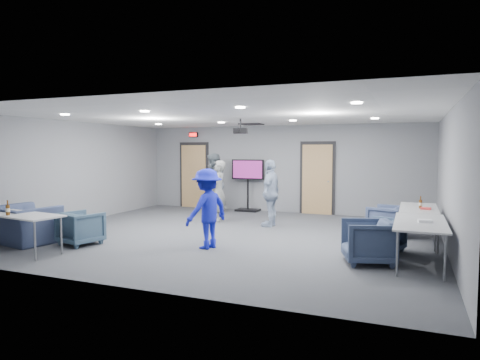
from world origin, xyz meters
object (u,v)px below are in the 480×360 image
at_px(person_c, 271,193).
at_px(chair_right_a, 387,220).
at_px(bottle_front, 8,210).
at_px(bottle_right, 420,204).
at_px(person_b, 213,183).
at_px(table_right_b, 420,224).
at_px(table_front_left, 22,217).
at_px(person_a, 218,191).
at_px(person_d, 207,209).
at_px(table_right_a, 419,210).
at_px(chair_front_b, 24,225).
at_px(chair_right_b, 382,235).
at_px(chair_front_a, 81,228).
at_px(chair_right_c, 368,242).
at_px(tv_stand, 248,182).
at_px(projector, 240,131).

distance_m(person_c, chair_right_a, 2.87).
relative_size(bottle_front, bottle_right, 1.09).
height_order(person_b, chair_right_a, person_b).
xyz_separation_m(table_right_b, bottle_front, (-7.08, -2.11, 0.14)).
bearing_deg(chair_right_a, table_front_left, -38.57).
relative_size(person_a, person_d, 1.05).
xyz_separation_m(person_b, table_right_a, (5.82, -2.19, -0.24)).
distance_m(chair_right_a, chair_front_b, 7.85).
relative_size(chair_right_a, table_right_a, 0.42).
relative_size(chair_right_b, table_right_b, 0.36).
height_order(chair_front_a, table_right_a, table_right_a).
height_order(chair_right_c, table_front_left, chair_right_c).
xyz_separation_m(person_b, bottle_right, (5.85, -2.33, -0.10)).
bearing_deg(tv_stand, projector, -72.44).
height_order(chair_right_b, projector, projector).
relative_size(chair_right_c, chair_front_b, 0.68).
height_order(chair_right_b, chair_front_b, chair_front_b).
distance_m(person_c, table_right_b, 4.29).
distance_m(chair_right_c, chair_front_a, 5.65).
height_order(person_c, table_right_b, person_c).
relative_size(chair_right_c, chair_front_a, 1.10).
relative_size(chair_front_b, tv_stand, 0.73).
bearing_deg(table_right_a, chair_front_a, 113.93).
bearing_deg(chair_right_b, bottle_right, 167.85).
xyz_separation_m(chair_right_c, chair_front_b, (-6.76, -1.03, 0.02)).
bearing_deg(table_right_b, chair_front_a, 98.44).
height_order(chair_right_b, bottle_front, bottle_front).
bearing_deg(projector, person_a, 123.91).
distance_m(person_b, person_c, 2.83).
distance_m(person_a, bottle_front, 5.22).
height_order(table_right_b, bottle_right, bottle_right).
xyz_separation_m(person_b, chair_front_b, (-1.76, -5.40, -0.53)).
xyz_separation_m(person_c, chair_front_a, (-2.96, -3.48, -0.51)).
bearing_deg(bottle_front, person_d, 29.63).
relative_size(chair_front_a, bottle_front, 2.65).
relative_size(person_d, bottle_right, 6.10).
height_order(person_b, chair_right_c, person_b).
height_order(chair_right_b, chair_right_c, chair_right_c).
xyz_separation_m(table_front_left, bottle_right, (6.98, 3.67, 0.14)).
height_order(table_right_a, table_right_b, same).
xyz_separation_m(person_b, person_c, (2.36, -1.56, -0.07)).
height_order(chair_right_a, bottle_right, bottle_right).
height_order(person_a, table_right_b, person_a).
distance_m(bottle_front, tv_stand, 7.25).
bearing_deg(bottle_right, projector, 178.68).
xyz_separation_m(chair_right_b, chair_front_b, (-6.94, -1.99, 0.07)).
height_order(bottle_right, tv_stand, tv_stand).
bearing_deg(chair_front_b, table_front_left, 147.20).
relative_size(chair_right_b, tv_stand, 0.43).
bearing_deg(bottle_right, person_d, -152.38).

